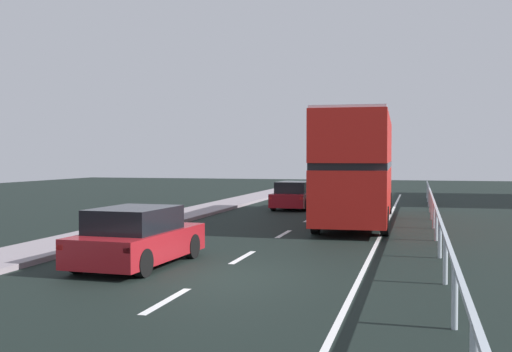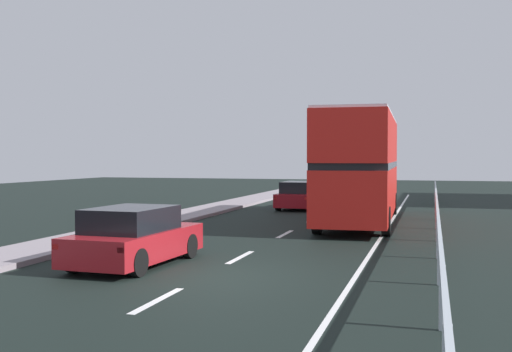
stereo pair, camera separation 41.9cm
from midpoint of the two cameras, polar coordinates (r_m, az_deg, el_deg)
name	(u,v)px [view 2 (the right image)]	position (r m, az deg, el deg)	size (l,w,h in m)	color
ground_plane	(207,277)	(14.25, -3.69, -9.23)	(74.00, 120.00, 0.10)	black
lane_paint_markings	(349,233)	(22.02, 9.03, -5.21)	(3.40, 46.00, 0.01)	silver
bridge_side_railing	(437,210)	(22.25, 16.80, -2.98)	(0.10, 42.00, 1.05)	#AAB6C0
double_decker_bus_red	(361,166)	(25.39, 10.07, 0.95)	(2.89, 11.23, 4.33)	#B51A14
hatchback_car_near	(134,237)	(15.58, -10.36, -5.56)	(2.03, 4.19, 1.44)	maroon
sedan_car_ahead	(300,196)	(31.95, 4.40, -1.82)	(1.85, 4.11, 1.41)	maroon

